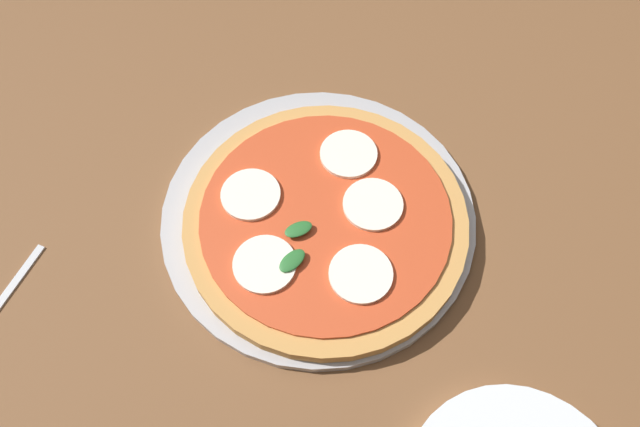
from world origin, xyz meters
The scene contains 4 objects.
ground_plane centered at (0.00, 0.00, 0.00)m, with size 6.00×6.00×0.00m, color #2D2B28.
dining_table centered at (0.00, 0.00, 0.62)m, with size 1.11×1.20×0.71m.
serving_tray centered at (-0.06, 0.00, 0.72)m, with size 0.37×0.37×0.01m, color #B2B2B7.
pizza centered at (-0.08, -0.01, 0.73)m, with size 0.33×0.33×0.03m.
Camera 1 is at (-0.41, -0.01, 1.33)m, focal length 33.00 mm.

